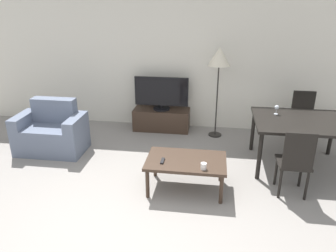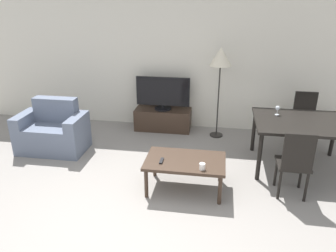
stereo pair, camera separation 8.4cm
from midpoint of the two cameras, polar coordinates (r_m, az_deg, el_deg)
name	(u,v)px [view 2 (the right image)]	position (r m, az deg, el deg)	size (l,w,h in m)	color
ground_plane	(115,236)	(3.80, -8.52, -18.47)	(18.00, 18.00, 0.00)	gray
wall_back	(166,57)	(6.31, 0.11, 11.86)	(7.87, 0.06, 2.70)	silver
armchair	(53,132)	(5.77, -18.99, -1.02)	(1.09, 0.65, 0.86)	slate
tv_stand	(163,119)	(6.35, -0.49, 1.18)	(1.07, 0.43, 0.41)	#38281E
tv	(163,93)	(6.18, -0.51, 5.70)	(1.01, 0.32, 0.63)	black
coffee_table	(185,163)	(4.34, 3.57, -6.44)	(1.04, 0.66, 0.44)	#38281E
dining_table	(302,126)	(5.17, 22.76, 0.02)	(1.36, 1.08, 0.75)	black
dining_chair_near	(295,161)	(4.42, 21.75, -5.76)	(0.40, 0.40, 0.93)	black
dining_chair_far	(305,117)	(6.06, 23.07, 1.45)	(0.40, 0.40, 0.93)	black
floor_lamp	(221,60)	(5.79, 9.57, 11.35)	(0.39, 0.39, 1.63)	black
remote_primary	(161,161)	(4.26, -0.58, -6.07)	(0.04, 0.15, 0.02)	black
cup_white_near	(202,166)	(4.09, 6.57, -7.02)	(0.07, 0.07, 0.08)	white
wine_glass_left	(278,109)	(5.24, 18.98, 2.88)	(0.07, 0.07, 0.15)	silver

